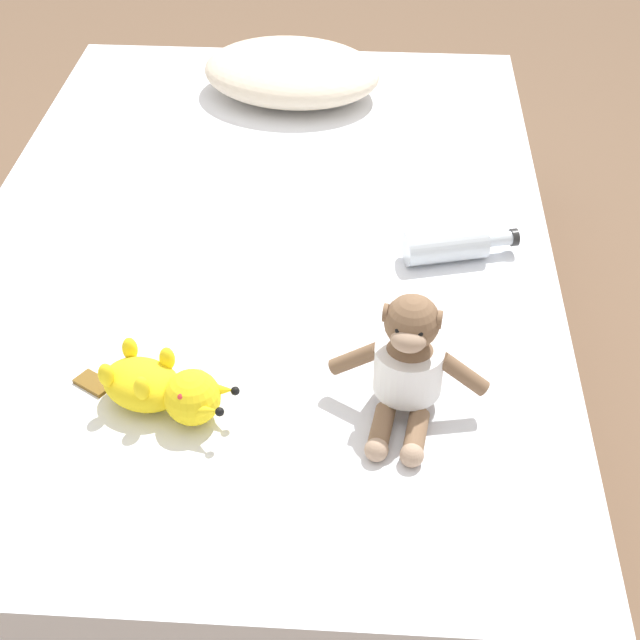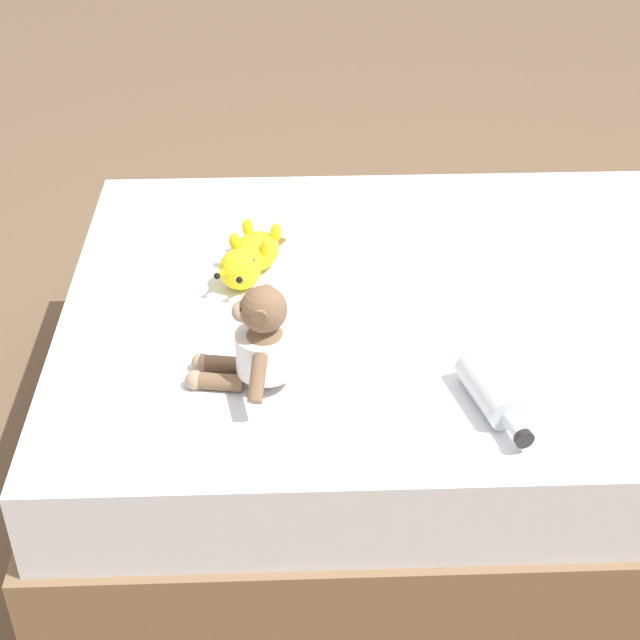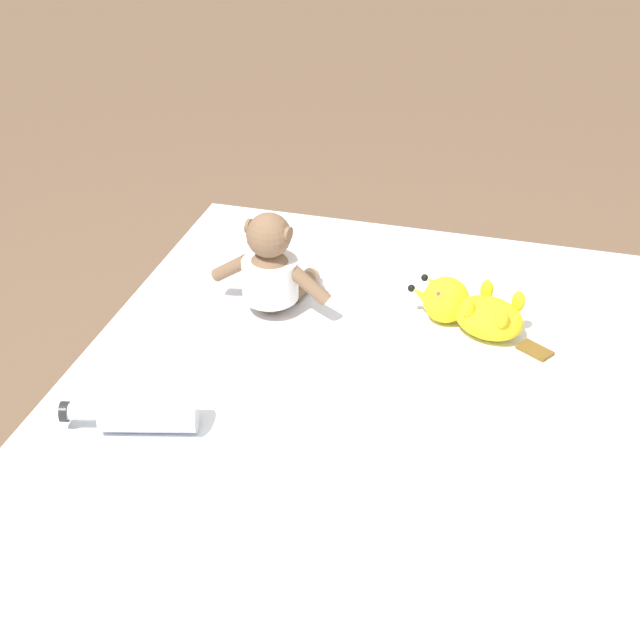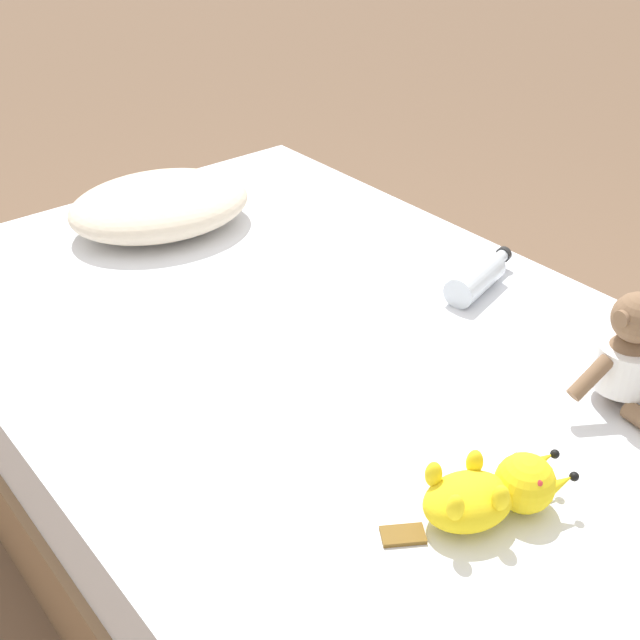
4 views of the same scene
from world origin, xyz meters
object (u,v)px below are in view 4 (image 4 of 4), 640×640
pillow (160,205)px  plush_yellow_creature (492,492)px  plush_monkey (632,361)px  bed (320,429)px  glass_bottle (477,278)px

pillow → plush_yellow_creature: pillow is taller
plush_monkey → bed: bearing=120.9°
bed → plush_monkey: bearing=-59.1°
bed → plush_monkey: 0.72m
plush_yellow_creature → glass_bottle: (0.52, 0.50, -0.01)m
glass_bottle → pillow: bearing=117.6°
pillow → plush_monkey: plush_monkey is taller
pillow → bed: bearing=-90.9°
bed → plush_monkey: (0.32, -0.54, 0.35)m
bed → plush_yellow_creature: (-0.11, -0.57, 0.30)m
pillow → plush_yellow_creature: size_ratio=1.70×
bed → glass_bottle: 0.51m
pillow → plush_yellow_creature: bearing=-95.3°
bed → pillow: pillow is taller
plush_yellow_creature → glass_bottle: plush_yellow_creature is taller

